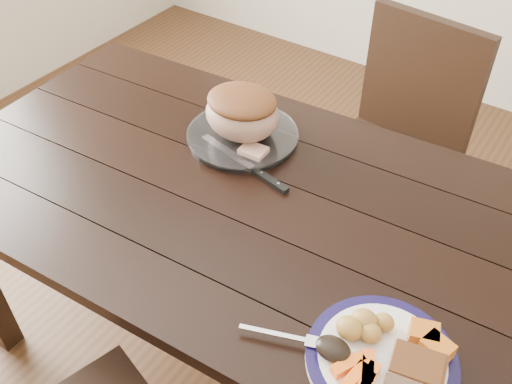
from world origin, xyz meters
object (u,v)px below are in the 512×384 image
Objects in this scene: dining_table at (235,216)px; fork at (290,337)px; chair_far at (395,138)px; roast_joint at (242,114)px; carving_knife at (259,174)px; serving_platter at (243,137)px; pork_slice at (415,370)px; dinner_plate at (381,360)px.

fork is at bearing -40.49° from dining_table.
roast_joint is at bearing 72.34° from chair_far.
dining_table is 5.21× the size of carving_knife.
dining_table is 0.24m from serving_platter.
fork is at bearing -165.97° from pork_slice.
roast_joint is at bearing 147.96° from pork_slice.
dinner_plate is 1.68× the size of fork.
roast_joint is (-0.63, 0.43, 0.08)m from dinner_plate.
fork is (0.20, -1.04, 0.25)m from chair_far.
serving_platter reaches higher than dining_table.
chair_far is 2.93× the size of carving_knife.
pork_slice reaches higher than dinner_plate.
dining_table is 0.28m from roast_joint.
fork is at bearing -46.71° from roast_joint.
roast_joint is at bearing 119.90° from dining_table.
serving_platter is at bearing 145.72° from dinner_plate.
dining_table is 7.86× the size of roast_joint.
dining_table is at bearing -60.10° from roast_joint.
pork_slice is at bearing -18.90° from carving_knife.
fork is 0.54× the size of carving_knife.
fork is (0.35, -0.30, 0.11)m from dining_table.
chair_far is 4.42× the size of roast_joint.
chair_far is 3.04× the size of serving_platter.
chair_far is 0.68m from roast_joint.
dining_table is 5.41× the size of serving_platter.
dinner_plate is 0.18m from fork.
fork reaches higher than carving_knife.
roast_joint reaches higher than pork_slice.
roast_joint reaches higher than dining_table.
dinner_plate reaches higher than dining_table.
serving_platter is (-0.63, 0.43, 0.00)m from dinner_plate.
chair_far is at bearing 80.65° from fork.
serving_platter is 1.45× the size of roast_joint.
pork_slice is at bearing -6.31° from fork.
serving_platter reaches higher than dinner_plate.
carving_knife is (-0.33, 0.39, -0.01)m from fork.
dinner_plate is 3.07× the size of pork_slice.
dining_table is at bearing -91.41° from carving_knife.
dinner_plate is at bearing 0.46° from fork.
dining_table is at bearing 86.08° from chair_far.
dining_table is at bearing 119.17° from fork.
chair_far is at bearing 113.74° from pork_slice.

